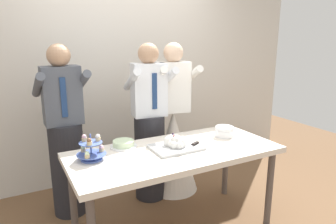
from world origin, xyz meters
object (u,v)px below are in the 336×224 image
at_px(round_cake, 123,144).
at_px(person_bride, 173,141).
at_px(plate_stack, 224,131).
at_px(main_cake_tray, 176,144).
at_px(person_groom, 150,131).
at_px(cupcake_stand, 91,150).
at_px(person_guest, 66,141).
at_px(dessert_table, 175,158).

height_order(round_cake, person_bride, person_bride).
bearing_deg(round_cake, person_bride, 29.91).
distance_m(plate_stack, person_bride, 0.69).
bearing_deg(main_cake_tray, person_groom, 86.35).
xyz_separation_m(cupcake_stand, person_groom, (0.75, 0.53, -0.11)).
height_order(main_cake_tray, round_cake, main_cake_tray).
relative_size(person_groom, person_bride, 1.00).
distance_m(cupcake_stand, person_bride, 1.23).
height_order(person_bride, person_guest, same).
bearing_deg(person_groom, dessert_table, -95.50).
bearing_deg(person_guest, person_groom, -6.59).
bearing_deg(person_groom, main_cake_tray, -93.65).
bearing_deg(round_cake, plate_stack, -10.92).
relative_size(cupcake_stand, main_cake_tray, 0.55).
bearing_deg(person_bride, dessert_table, -117.75).
bearing_deg(person_guest, main_cake_tray, -42.53).
relative_size(person_groom, person_guest, 1.00).
bearing_deg(round_cake, cupcake_stand, -154.60).
height_order(main_cake_tray, person_bride, person_bride).
bearing_deg(round_cake, dessert_table, -37.53).
bearing_deg(cupcake_stand, person_guest, 97.86).
relative_size(person_bride, person_guest, 1.00).
relative_size(cupcake_stand, plate_stack, 1.27).
xyz_separation_m(dessert_table, plate_stack, (0.60, 0.09, 0.12)).
distance_m(dessert_table, main_cake_tray, 0.12).
height_order(round_cake, person_guest, person_guest).
bearing_deg(plate_stack, person_groom, 133.29).
bearing_deg(person_groom, person_bride, 7.45).
bearing_deg(plate_stack, main_cake_tray, -173.50).
height_order(cupcake_stand, person_bride, person_bride).
distance_m(person_groom, person_guest, 0.84).
bearing_deg(main_cake_tray, dessert_table, -129.31).
height_order(main_cake_tray, person_guest, person_guest).
distance_m(dessert_table, person_bride, 0.80).
bearing_deg(person_guest, dessert_table, -44.48).
bearing_deg(person_guest, round_cake, -49.56).
distance_m(main_cake_tray, person_bride, 0.79).
bearing_deg(round_cake, person_groom, 41.74).
bearing_deg(dessert_table, round_cake, 142.47).
bearing_deg(dessert_table, person_bride, 62.25).
bearing_deg(person_groom, cupcake_stand, -144.49).
bearing_deg(cupcake_stand, main_cake_tray, -7.95).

